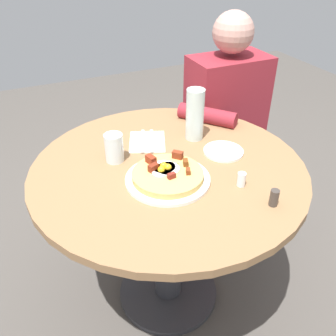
{
  "coord_description": "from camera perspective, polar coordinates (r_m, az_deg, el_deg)",
  "views": [
    {
      "loc": [
        -0.46,
        -1.01,
        1.45
      ],
      "look_at": [
        -0.02,
        -0.04,
        0.74
      ],
      "focal_mm": 39.21,
      "sensor_mm": 36.0,
      "label": 1
    }
  ],
  "objects": [
    {
      "name": "ground_plane",
      "position": [
        1.83,
        0.03,
        -18.75
      ],
      "size": [
        6.0,
        6.0,
        0.0
      ],
      "primitive_type": "plane",
      "color": "#4C4742"
    },
    {
      "name": "dining_table",
      "position": [
        1.43,
        0.04,
        -5.25
      ],
      "size": [
        1.0,
        1.0,
        0.72
      ],
      "color": "olive",
      "rests_on": "ground_plane"
    },
    {
      "name": "person_seated",
      "position": [
        1.98,
        8.56,
        4.89
      ],
      "size": [
        0.52,
        0.44,
        1.14
      ],
      "color": "#2D2D33",
      "rests_on": "ground_plane"
    },
    {
      "name": "pizza_plate",
      "position": [
        1.25,
        -0.05,
        -1.75
      ],
      "size": [
        0.29,
        0.29,
        0.01
      ],
      "primitive_type": "cylinder",
      "color": "white",
      "rests_on": "dining_table"
    },
    {
      "name": "breakfast_pizza",
      "position": [
        1.24,
        -0.11,
        -0.89
      ],
      "size": [
        0.24,
        0.24,
        0.05
      ],
      "color": "tan",
      "rests_on": "pizza_plate"
    },
    {
      "name": "bread_plate",
      "position": [
        1.42,
        8.61,
        2.57
      ],
      "size": [
        0.15,
        0.15,
        0.01
      ],
      "primitive_type": "cylinder",
      "color": "white",
      "rests_on": "dining_table"
    },
    {
      "name": "napkin",
      "position": [
        1.48,
        -3.25,
        4.11
      ],
      "size": [
        0.19,
        0.21,
        0.0
      ],
      "primitive_type": "cube",
      "rotation": [
        0.0,
        0.0,
        1.19
      ],
      "color": "white",
      "rests_on": "dining_table"
    },
    {
      "name": "fork",
      "position": [
        1.48,
        -2.56,
        4.28
      ],
      "size": [
        0.08,
        0.17,
        0.0
      ],
      "primitive_type": "cube",
      "rotation": [
        0.0,
        0.0,
        1.19
      ],
      "color": "silver",
      "rests_on": "napkin"
    },
    {
      "name": "knife",
      "position": [
        1.48,
        -3.96,
        4.25
      ],
      "size": [
        0.08,
        0.17,
        0.0
      ],
      "primitive_type": "cube",
      "rotation": [
        0.0,
        0.0,
        1.19
      ],
      "color": "silver",
      "rests_on": "napkin"
    },
    {
      "name": "water_glass",
      "position": [
        1.35,
        -8.38,
        3.13
      ],
      "size": [
        0.07,
        0.07,
        0.11
      ],
      "primitive_type": "cylinder",
      "color": "silver",
      "rests_on": "dining_table"
    },
    {
      "name": "water_bottle",
      "position": [
        1.46,
        4.21,
        8.28
      ],
      "size": [
        0.07,
        0.07,
        0.21
      ],
      "primitive_type": "cylinder",
      "color": "silver",
      "rests_on": "dining_table"
    },
    {
      "name": "salt_shaker",
      "position": [
        1.24,
        11.34,
        -1.75
      ],
      "size": [
        0.03,
        0.03,
        0.05
      ],
      "primitive_type": "cylinder",
      "color": "white",
      "rests_on": "dining_table"
    },
    {
      "name": "pepper_shaker",
      "position": [
        1.18,
        16.16,
        -4.46
      ],
      "size": [
        0.03,
        0.03,
        0.06
      ],
      "primitive_type": "cylinder",
      "color": "#3F3833",
      "rests_on": "dining_table"
    }
  ]
}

